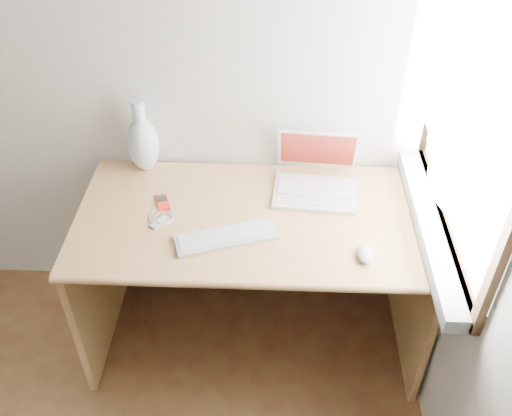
{
  "coord_description": "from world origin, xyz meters",
  "views": [
    {
      "loc": [
        1.11,
        -0.31,
        2.2
      ],
      "look_at": [
        1.04,
        1.35,
        0.81
      ],
      "focal_mm": 40.0,
      "sensor_mm": 36.0,
      "label": 1
    }
  ],
  "objects_px": {
    "vase": "(143,142)",
    "desk": "(255,241)",
    "external_keyboard": "(226,237)",
    "laptop": "(315,178)"
  },
  "relations": [
    {
      "from": "laptop",
      "to": "vase",
      "type": "height_order",
      "value": "vase"
    },
    {
      "from": "desk",
      "to": "external_keyboard",
      "type": "bearing_deg",
      "value": -114.27
    },
    {
      "from": "desk",
      "to": "external_keyboard",
      "type": "xyz_separation_m",
      "value": [
        -0.1,
        -0.22,
        0.22
      ]
    },
    {
      "from": "laptop",
      "to": "external_keyboard",
      "type": "height_order",
      "value": "laptop"
    },
    {
      "from": "external_keyboard",
      "to": "desk",
      "type": "bearing_deg",
      "value": 47.64
    },
    {
      "from": "laptop",
      "to": "external_keyboard",
      "type": "bearing_deg",
      "value": -131.99
    },
    {
      "from": "desk",
      "to": "vase",
      "type": "bearing_deg",
      "value": 155.65
    },
    {
      "from": "desk",
      "to": "external_keyboard",
      "type": "height_order",
      "value": "external_keyboard"
    },
    {
      "from": "laptop",
      "to": "external_keyboard",
      "type": "xyz_separation_m",
      "value": [
        -0.34,
        -0.32,
        -0.04
      ]
    },
    {
      "from": "vase",
      "to": "desk",
      "type": "bearing_deg",
      "value": -24.35
    }
  ]
}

